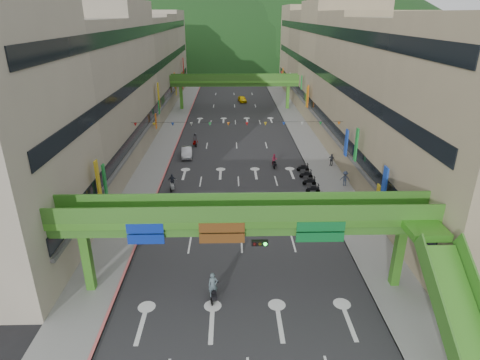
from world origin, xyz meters
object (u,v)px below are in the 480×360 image
at_px(scooter_rider_near, 213,288).
at_px(car_silver, 187,152).
at_px(scooter_rider_mid, 274,161).
at_px(overpass_near, 258,229).
at_px(pedestrian_red, 351,213).
at_px(car_yellow, 242,99).

height_order(scooter_rider_near, car_silver, scooter_rider_near).
distance_m(scooter_rider_near, scooter_rider_mid, 26.78).
xyz_separation_m(overpass_near, pedestrian_red, (9.68, 10.68, -4.42)).
bearing_deg(scooter_rider_mid, scooter_rider_near, -104.95).
height_order(overpass_near, scooter_rider_mid, overpass_near).
xyz_separation_m(scooter_rider_mid, car_yellow, (-2.96, 41.55, -0.26)).
bearing_deg(car_silver, overpass_near, -80.63).
xyz_separation_m(scooter_rider_near, car_yellow, (3.95, 67.43, -0.35)).
distance_m(overpass_near, scooter_rider_near, 5.26).
bearing_deg(scooter_rider_near, overpass_near, 13.02).
relative_size(scooter_rider_near, car_yellow, 0.55).
xyz_separation_m(scooter_rider_near, pedestrian_red, (12.78, 11.40, -0.24)).
bearing_deg(scooter_rider_mid, overpass_near, -98.61).
bearing_deg(scooter_rider_near, car_yellow, 86.65).
bearing_deg(overpass_near, car_yellow, 89.27).
bearing_deg(scooter_rider_near, car_silver, 99.05).
distance_m(overpass_near, car_yellow, 66.87).
bearing_deg(pedestrian_red, scooter_rider_near, -149.65).
relative_size(car_silver, car_yellow, 1.04).
bearing_deg(car_yellow, scooter_rider_near, -102.22).
bearing_deg(pedestrian_red, car_yellow, 87.58).
bearing_deg(pedestrian_red, overpass_near, -143.57).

